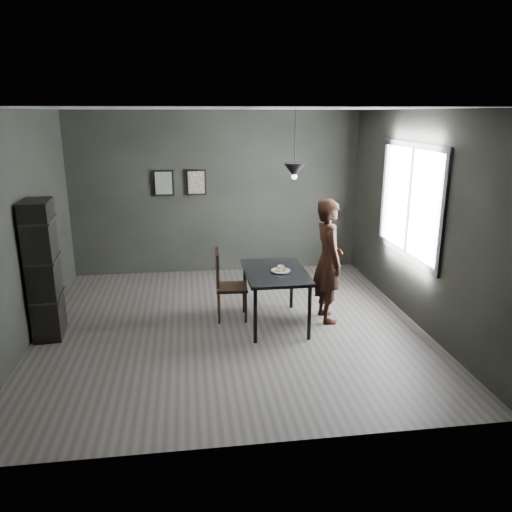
{
  "coord_description": "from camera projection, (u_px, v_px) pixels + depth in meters",
  "views": [
    {
      "loc": [
        -0.51,
        -6.15,
        2.76
      ],
      "look_at": [
        0.35,
        0.05,
        0.95
      ],
      "focal_mm": 35.0,
      "sensor_mm": 36.0,
      "label": 1
    }
  ],
  "objects": [
    {
      "name": "framed_print_left",
      "position": [
        164.0,
        183.0,
        8.47
      ],
      "size": [
        0.34,
        0.04,
        0.44
      ],
      "color": "black",
      "rests_on": "ground"
    },
    {
      "name": "donut_pile",
      "position": [
        281.0,
        269.0,
        6.52
      ],
      "size": [
        0.17,
        0.17,
        0.08
      ],
      "rotation": [
        0.0,
        0.0,
        -0.31
      ],
      "color": "beige",
      "rests_on": "white_plate"
    },
    {
      "name": "wood_chair",
      "position": [
        225.0,
        280.0,
        6.8
      ],
      "size": [
        0.44,
        0.44,
        0.97
      ],
      "rotation": [
        0.0,
        0.0,
        -0.04
      ],
      "color": "black",
      "rests_on": "ground"
    },
    {
      "name": "pendant_lamp",
      "position": [
        294.0,
        170.0,
        6.33
      ],
      "size": [
        0.28,
        0.28,
        0.86
      ],
      "color": "black",
      "rests_on": "ground"
    },
    {
      "name": "shelf_unit",
      "position": [
        43.0,
        270.0,
        6.19
      ],
      "size": [
        0.38,
        0.61,
        1.75
      ],
      "primitive_type": "cube",
      "rotation": [
        0.0,
        0.0,
        0.09
      ],
      "color": "black",
      "rests_on": "ground"
    },
    {
      "name": "window_assembly",
      "position": [
        409.0,
        201.0,
        6.76
      ],
      "size": [
        0.04,
        1.96,
        1.56
      ],
      "color": "white",
      "rests_on": "ground"
    },
    {
      "name": "ground",
      "position": [
        231.0,
        326.0,
        6.69
      ],
      "size": [
        5.0,
        5.0,
        0.0
      ],
      "primitive_type": "plane",
      "color": "#3C3733",
      "rests_on": "ground"
    },
    {
      "name": "ceiling",
      "position": [
        227.0,
        109.0,
        5.91
      ],
      "size": [
        5.0,
        5.0,
        0.02
      ],
      "color": "silver",
      "rests_on": "ground"
    },
    {
      "name": "back_wall",
      "position": [
        217.0,
        193.0,
        8.68
      ],
      "size": [
        5.0,
        0.1,
        2.8
      ],
      "primitive_type": "cube",
      "color": "black",
      "rests_on": "ground"
    },
    {
      "name": "cafe_table",
      "position": [
        275.0,
        277.0,
        6.58
      ],
      "size": [
        0.8,
        1.2,
        0.75
      ],
      "color": "black",
      "rests_on": "ground"
    },
    {
      "name": "framed_print_right",
      "position": [
        196.0,
        182.0,
        8.55
      ],
      "size": [
        0.34,
        0.04,
        0.44
      ],
      "color": "black",
      "rests_on": "ground"
    },
    {
      "name": "woman",
      "position": [
        328.0,
        261.0,
        6.69
      ],
      "size": [
        0.43,
        0.63,
        1.68
      ],
      "primitive_type": "imported",
      "rotation": [
        0.0,
        0.0,
        1.61
      ],
      "color": "black",
      "rests_on": "ground"
    },
    {
      "name": "white_plate",
      "position": [
        281.0,
        271.0,
        6.53
      ],
      "size": [
        0.23,
        0.23,
        0.01
      ],
      "primitive_type": "cylinder",
      "color": "white",
      "rests_on": "cafe_table"
    }
  ]
}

